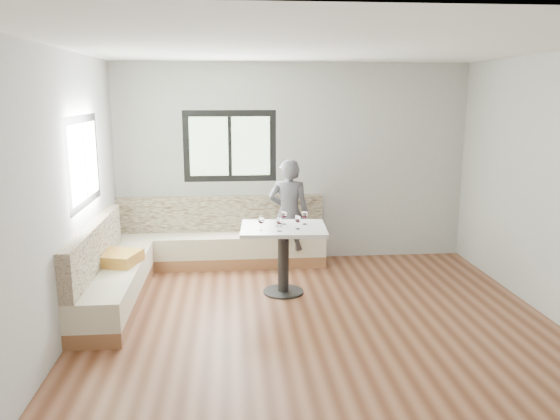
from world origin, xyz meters
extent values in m
cube|color=brown|center=(0.00, 0.00, 0.00)|extent=(5.00, 5.00, 0.01)
cube|color=white|center=(0.00, 0.00, 2.80)|extent=(5.00, 5.00, 0.01)
cube|color=#B7B7B2|center=(0.00, 2.50, 1.40)|extent=(5.00, 0.01, 2.80)
cube|color=#B7B7B2|center=(0.00, -2.50, 1.40)|extent=(5.00, 0.01, 2.80)
cube|color=#B7B7B2|center=(-2.50, 0.00, 1.40)|extent=(0.01, 5.00, 2.80)
cube|color=black|center=(-0.90, 2.49, 1.65)|extent=(1.30, 0.02, 1.00)
cube|color=black|center=(-2.49, 0.90, 1.65)|extent=(0.02, 1.30, 1.00)
cube|color=brown|center=(-1.05, 2.23, 0.08)|extent=(2.90, 0.55, 0.16)
cube|color=beige|center=(-1.05, 2.23, 0.30)|extent=(2.90, 0.55, 0.29)
cube|color=beige|center=(-1.05, 2.43, 0.70)|extent=(2.90, 0.14, 0.50)
cube|color=brown|center=(-2.23, 0.82, 0.08)|extent=(0.55, 2.25, 0.16)
cube|color=beige|center=(-2.23, 0.82, 0.30)|extent=(0.55, 2.25, 0.29)
cube|color=beige|center=(-2.43, 0.82, 0.70)|extent=(0.14, 2.25, 0.50)
cube|color=gold|center=(-2.21, 0.97, 0.52)|extent=(0.56, 0.56, 0.14)
cylinder|color=black|center=(-0.28, 1.06, 0.01)|extent=(0.49, 0.49, 0.02)
cylinder|color=black|center=(-0.28, 1.06, 0.39)|extent=(0.13, 0.13, 0.78)
cube|color=silver|center=(-0.28, 1.06, 0.80)|extent=(1.05, 0.85, 0.04)
imported|color=#48474E|center=(-0.11, 2.05, 0.76)|extent=(0.60, 0.45, 1.52)
cylinder|color=white|center=(-0.34, 1.12, 0.84)|extent=(0.10, 0.10, 0.04)
sphere|color=black|center=(-0.33, 1.13, 0.85)|extent=(0.02, 0.02, 0.02)
sphere|color=black|center=(-0.35, 1.12, 0.85)|extent=(0.02, 0.02, 0.02)
sphere|color=black|center=(-0.34, 1.10, 0.85)|extent=(0.02, 0.02, 0.02)
cylinder|color=white|center=(-0.55, 0.92, 0.83)|extent=(0.05, 0.05, 0.01)
cylinder|color=white|center=(-0.55, 0.92, 0.87)|extent=(0.01, 0.01, 0.07)
ellipsoid|color=white|center=(-0.55, 0.92, 0.95)|extent=(0.08, 0.08, 0.09)
cylinder|color=#410413|center=(-0.55, 0.92, 0.92)|extent=(0.05, 0.05, 0.02)
cylinder|color=white|center=(-0.35, 0.86, 0.83)|extent=(0.05, 0.05, 0.01)
cylinder|color=white|center=(-0.35, 0.86, 0.87)|extent=(0.01, 0.01, 0.07)
ellipsoid|color=white|center=(-0.35, 0.86, 0.95)|extent=(0.08, 0.08, 0.09)
cylinder|color=#410413|center=(-0.35, 0.86, 0.92)|extent=(0.05, 0.05, 0.02)
cylinder|color=white|center=(-0.13, 0.94, 0.83)|extent=(0.05, 0.05, 0.01)
cylinder|color=white|center=(-0.13, 0.94, 0.87)|extent=(0.01, 0.01, 0.07)
ellipsoid|color=white|center=(-0.13, 0.94, 0.95)|extent=(0.08, 0.08, 0.09)
cylinder|color=#410413|center=(-0.13, 0.94, 0.92)|extent=(0.05, 0.05, 0.02)
cylinder|color=white|center=(-0.26, 1.19, 0.83)|extent=(0.05, 0.05, 0.01)
cylinder|color=white|center=(-0.26, 1.19, 0.87)|extent=(0.01, 0.01, 0.07)
ellipsoid|color=white|center=(-0.26, 1.19, 0.95)|extent=(0.08, 0.08, 0.09)
cylinder|color=#410413|center=(-0.26, 1.19, 0.92)|extent=(0.05, 0.05, 0.02)
cylinder|color=white|center=(-0.01, 1.17, 0.83)|extent=(0.05, 0.05, 0.01)
cylinder|color=white|center=(-0.01, 1.17, 0.87)|extent=(0.01, 0.01, 0.07)
ellipsoid|color=white|center=(-0.01, 1.17, 0.95)|extent=(0.08, 0.08, 0.09)
cylinder|color=#410413|center=(-0.01, 1.17, 0.92)|extent=(0.05, 0.05, 0.02)
camera|label=1|loc=(-0.89, -5.19, 2.38)|focal=35.00mm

